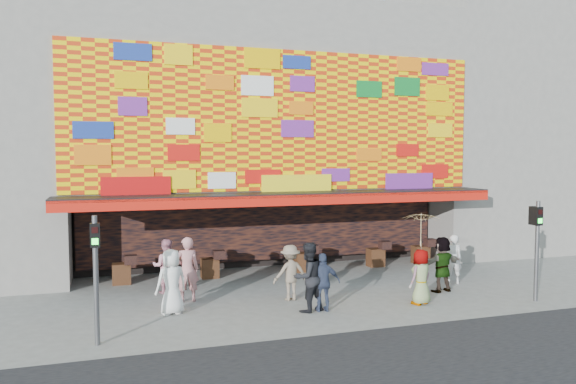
% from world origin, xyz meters
% --- Properties ---
extents(ground, '(90.00, 90.00, 0.00)m').
position_xyz_m(ground, '(0.00, 0.00, 0.00)').
color(ground, slate).
rests_on(ground, ground).
extents(shop_building, '(15.20, 9.40, 10.00)m').
position_xyz_m(shop_building, '(0.00, 8.18, 5.23)').
color(shop_building, gray).
rests_on(shop_building, ground).
extents(neighbor_right, '(11.00, 8.00, 12.00)m').
position_xyz_m(neighbor_right, '(13.00, 8.00, 6.00)').
color(neighbor_right, gray).
rests_on(neighbor_right, ground).
extents(signal_left, '(0.22, 0.20, 3.00)m').
position_xyz_m(signal_left, '(-6.20, -1.50, 1.86)').
color(signal_left, '#59595B').
rests_on(signal_left, ground).
extents(signal_right, '(0.22, 0.20, 3.00)m').
position_xyz_m(signal_right, '(6.20, -1.50, 1.86)').
color(signal_right, '#59595B').
rests_on(signal_right, ground).
extents(ped_a, '(1.01, 0.81, 1.80)m').
position_xyz_m(ped_a, '(-4.29, 0.48, 0.90)').
color(ped_a, white).
rests_on(ped_a, ground).
extents(ped_b, '(0.72, 0.48, 1.94)m').
position_xyz_m(ped_b, '(-3.70, 1.67, 0.97)').
color(ped_b, tan).
rests_on(ped_b, ground).
extents(ped_c, '(1.14, 1.01, 1.94)m').
position_xyz_m(ped_c, '(-0.64, -0.42, 0.97)').
color(ped_c, black).
rests_on(ped_c, ground).
extents(ped_d, '(1.14, 0.73, 1.66)m').
position_xyz_m(ped_d, '(-0.73, 0.89, 0.83)').
color(ped_d, '#7F6F5C').
rests_on(ped_d, ground).
extents(ped_e, '(1.00, 0.52, 1.64)m').
position_xyz_m(ped_e, '(-0.23, -0.54, 0.82)').
color(ped_e, '#333E5A').
rests_on(ped_e, ground).
extents(ped_f, '(1.70, 0.79, 1.77)m').
position_xyz_m(ped_f, '(4.18, 0.35, 0.88)').
color(ped_f, gray).
rests_on(ped_f, ground).
extents(ped_g, '(0.92, 0.75, 1.62)m').
position_xyz_m(ped_g, '(2.74, -0.75, 0.81)').
color(ped_g, gray).
rests_on(ped_g, ground).
extents(ped_h, '(0.71, 0.58, 1.67)m').
position_xyz_m(ped_h, '(5.16, 1.18, 0.83)').
color(ped_h, silver).
rests_on(ped_h, ground).
extents(ped_i, '(0.94, 0.80, 1.71)m').
position_xyz_m(ped_i, '(-4.19, 2.92, 0.86)').
color(ped_i, pink).
rests_on(ped_i, ground).
extents(parasol, '(1.41, 1.42, 1.94)m').
position_xyz_m(parasol, '(2.74, -0.75, 2.20)').
color(parasol, '#FDDF9F').
rests_on(parasol, ground).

